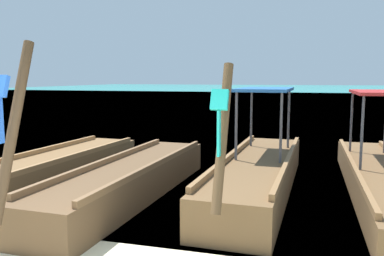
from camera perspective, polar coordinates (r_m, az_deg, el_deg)
sea_water at (r=64.82m, az=14.07°, el=4.95°), size 120.00×120.00×0.00m
longtail_boat_green_ribbon at (r=9.25m, az=-19.27°, el=-5.36°), size 1.51×5.79×2.33m
longtail_boat_blue_ribbon at (r=7.62m, az=-8.77°, el=-7.29°), size 1.30×6.01×2.65m
longtail_boat_turquoise_ribbon at (r=7.98m, az=9.32°, el=-6.26°), size 1.41×6.22×2.39m
longtail_boat_pink_ribbon at (r=8.43m, az=24.83°, el=-6.46°), size 1.07×7.23×2.46m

